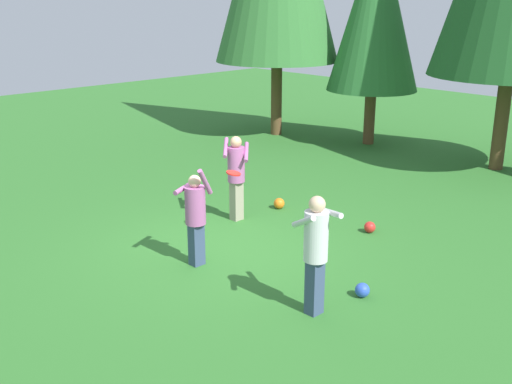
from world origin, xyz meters
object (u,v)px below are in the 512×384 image
person_thrower (195,212)px  frisbee (233,173)px  person_catcher (236,171)px  person_bystander (316,245)px  ball_red (370,227)px  tree_left (376,7)px  ball_orange (279,203)px  ball_blue (362,290)px

person_thrower → frisbee: bearing=-0.0°
person_catcher → person_bystander: bearing=18.5°
ball_red → person_thrower: bearing=-109.2°
person_bystander → frisbee: person_bystander is taller
person_catcher → person_bystander: person_bystander is taller
tree_left → person_thrower: bearing=-70.4°
ball_orange → person_catcher: bearing=-97.1°
person_thrower → ball_blue: size_ratio=7.77×
person_catcher → ball_blue: person_catcher is taller
ball_orange → person_bystander: bearing=-39.6°
ball_orange → person_thrower: bearing=-71.5°
person_catcher → frisbee: bearing=0.0°
frisbee → ball_red: 2.83m
ball_orange → ball_red: bearing=6.8°
person_bystander → ball_blue: (0.18, 0.89, -0.93)m
person_thrower → ball_orange: 3.29m
person_bystander → person_thrower: bearing=24.0°
frisbee → person_catcher: bearing=135.2°
tree_left → person_catcher: bearing=-73.6°
ball_red → tree_left: tree_left is taller
ball_red → ball_orange: size_ratio=0.94×
person_bystander → tree_left: (-5.76, 9.11, 2.92)m
ball_red → frisbee: bearing=-127.4°
person_thrower → frisbee: size_ratio=4.54×
frisbee → ball_blue: 3.28m
person_thrower → person_catcher: bearing=11.3°
person_catcher → ball_red: person_catcher is taller
ball_blue → person_bystander: bearing=-101.4°
ball_red → ball_orange: (-2.15, -0.26, 0.01)m
person_catcher → ball_orange: size_ratio=7.43×
frisbee → ball_red: (1.57, 2.06, -1.15)m
person_bystander → tree_left: size_ratio=0.28×
person_catcher → frisbee: person_catcher is taller
person_bystander → tree_left: bearing=-37.5°
person_thrower → person_catcher: 2.25m
person_thrower → ball_blue: 2.95m
frisbee → ball_red: bearing=52.6°
person_catcher → person_bystander: 4.01m
person_catcher → ball_blue: (3.78, -0.88, -0.91)m
person_catcher → tree_left: tree_left is taller
person_thrower → ball_orange: (-1.01, 3.02, -0.81)m
person_bystander → ball_orange: 4.59m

